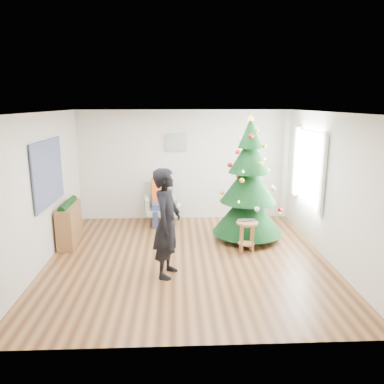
{
  "coord_description": "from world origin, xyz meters",
  "views": [
    {
      "loc": [
        -0.2,
        -6.31,
        2.76
      ],
      "look_at": [
        0.1,
        0.6,
        1.1
      ],
      "focal_mm": 35.0,
      "sensor_mm": 36.0,
      "label": 1
    }
  ],
  "objects_px": {
    "armchair": "(160,209)",
    "christmas_tree": "(249,184)",
    "stool": "(247,237)",
    "standing_man": "(167,223)",
    "console": "(69,224)"
  },
  "relations": [
    {
      "from": "armchair",
      "to": "christmas_tree",
      "type": "bearing_deg",
      "value": -36.84
    },
    {
      "from": "christmas_tree",
      "to": "armchair",
      "type": "height_order",
      "value": "christmas_tree"
    },
    {
      "from": "christmas_tree",
      "to": "stool",
      "type": "height_order",
      "value": "christmas_tree"
    },
    {
      "from": "christmas_tree",
      "to": "console",
      "type": "xyz_separation_m",
      "value": [
        -3.59,
        -0.15,
        -0.76
      ]
    },
    {
      "from": "stool",
      "to": "console",
      "type": "bearing_deg",
      "value": 170.14
    },
    {
      "from": "armchair",
      "to": "console",
      "type": "distance_m",
      "value": 2.13
    },
    {
      "from": "stool",
      "to": "armchair",
      "type": "bearing_deg",
      "value": 133.08
    },
    {
      "from": "christmas_tree",
      "to": "armchair",
      "type": "relative_size",
      "value": 2.63
    },
    {
      "from": "stool",
      "to": "armchair",
      "type": "height_order",
      "value": "armchair"
    },
    {
      "from": "armchair",
      "to": "console",
      "type": "bearing_deg",
      "value": -152.42
    },
    {
      "from": "stool",
      "to": "standing_man",
      "type": "height_order",
      "value": "standing_man"
    },
    {
      "from": "armchair",
      "to": "standing_man",
      "type": "relative_size",
      "value": 0.55
    },
    {
      "from": "standing_man",
      "to": "console",
      "type": "distance_m",
      "value": 2.52
    },
    {
      "from": "stool",
      "to": "console",
      "type": "distance_m",
      "value": 3.5
    },
    {
      "from": "armchair",
      "to": "stool",
      "type": "bearing_deg",
      "value": -53.85
    }
  ]
}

